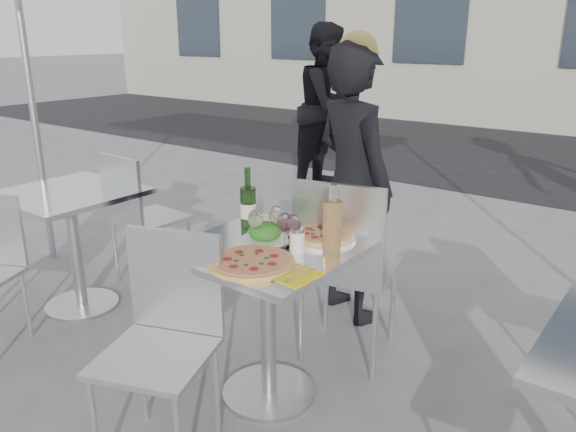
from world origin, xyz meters
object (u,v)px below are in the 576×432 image
Objects in this scene: chair_far at (344,258)px; wineglass_red_b at (293,225)px; side_chair_lfar at (137,209)px; salad_plate at (265,233)px; sugar_shaker at (297,240)px; wineglass_red_a at (285,223)px; pedestrian_a at (328,107)px; main_table at (268,291)px; napkin_right at (294,274)px; wineglass_white_a at (256,220)px; wineglass_white_b at (276,216)px; carafe at (332,225)px; napkin_left at (184,248)px; woman_diner at (353,186)px; side_table_left at (72,225)px; wine_bottle at (248,205)px; pizza_far at (322,236)px; pizza_near at (251,262)px; chair_near at (165,326)px.

chair_far is 0.49m from wineglass_red_b.
wineglass_red_b is (1.56, -0.40, 0.32)m from side_chair_lfar.
sugar_shaker is at bearing -6.73° from salad_plate.
salad_plate is 0.14m from wineglass_red_a.
sugar_shaker is at bearing -152.66° from pedestrian_a.
napkin_right is (0.27, -0.17, 0.21)m from main_table.
pedestrian_a is at bearing -69.10° from chair_far.
wineglass_white_a and wineglass_white_b have the same top height.
carafe is (0.13, -0.32, 0.28)m from chair_far.
sugar_shaker is at bearing 25.23° from napkin_left.
carafe is at bearing 135.40° from woman_diner.
side_chair_lfar is (-1.58, 0.00, -0.05)m from chair_far.
chair_far is at bearing 15.30° from side_table_left.
sugar_shaker is 0.19m from wineglass_white_b.
wine_bottle is 0.38m from sugar_shaker.
woman_diner is 10.15× the size of wineglass_red_b.
carafe is 1.45× the size of napkin_right.
wineglass_white_b is at bearing 61.21° from salad_plate.
napkin_left is (-0.41, -0.26, -0.05)m from sugar_shaker.
wine_bottle is at bearing -156.63° from pedestrian_a.
main_table is 3.90m from pedestrian_a.
side_table_left is at bearing -172.53° from pizza_far.
pizza_near is (1.53, -0.64, 0.22)m from side_chair_lfar.
wineglass_white_a reaches higher than main_table.
wine_bottle is at bearing 163.50° from sugar_shaker.
wineglass_white_a is (-0.20, -0.22, 0.09)m from pizza_far.
pizza_near is 2.22× the size of wineglass_white_a.
main_table is at bearing 53.51° from chair_near.
chair_far is 3.59m from pedestrian_a.
side_table_left is 1.79m from napkin_right.
pizza_far is 1.93× the size of wineglass_white_a.
salad_plate is at bearing 79.85° from wineglass_white_a.
napkin_right is (0.41, -1.12, -0.05)m from woman_diner.
side_table_left is at bearing 55.20° from woman_diner.
woman_diner is at bearing 94.55° from wineglass_white_a.
wineglass_white_a is (1.84, -3.40, -0.01)m from pedestrian_a.
napkin_right is (1.77, -0.17, 0.21)m from side_table_left.
pizza_far is at bearing 140.57° from carafe.
main_table is at bearing -154.64° from pedestrian_a.
wineglass_white_a reaches higher than pizza_far.
side_chair_lfar is at bearing 142.97° from napkin_left.
napkin_left is at bearing -126.49° from wineglass_white_b.
side_chair_lfar is at bearing 165.93° from napkin_right.
chair_near is 4.27m from pedestrian_a.
sugar_shaker is 0.21m from wineglass_white_a.
wineglass_red_a is at bearing -18.17° from wine_bottle.
pizza_far is 1.03× the size of wine_bottle.
wineglass_white_a is at bearing -157.67° from carafe.
side_chair_lfar is at bearing 164.23° from salad_plate.
wineglass_red_a is (1.52, -0.41, 0.32)m from side_chair_lfar.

